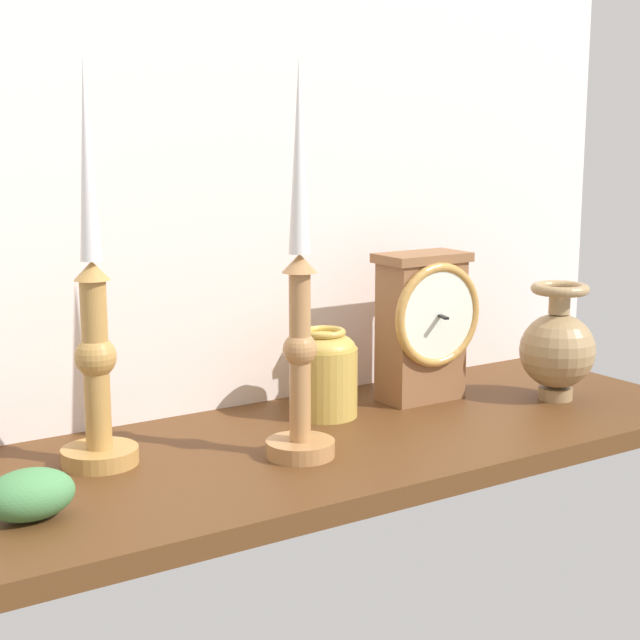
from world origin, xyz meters
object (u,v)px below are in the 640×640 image
at_px(mantel_clock, 424,324).
at_px(candlestick_tall_center, 300,320).
at_px(brass_vase_jar, 324,371).
at_px(candlestick_tall_left, 95,339).
at_px(brass_vase_bulbous, 557,347).

xyz_separation_m(mantel_clock, candlestick_tall_center, (-0.26, -0.11, 0.05)).
distance_m(mantel_clock, brass_vase_jar, 0.16).
bearing_deg(candlestick_tall_center, candlestick_tall_left, 153.83).
height_order(brass_vase_bulbous, brass_vase_jar, brass_vase_bulbous).
height_order(candlestick_tall_left, brass_vase_jar, candlestick_tall_left).
distance_m(mantel_clock, brass_vase_bulbous, 0.18).
bearing_deg(mantel_clock, candlestick_tall_left, -178.41).
bearing_deg(mantel_clock, brass_vase_bulbous, -31.71).
bearing_deg(brass_vase_bulbous, candlestick_tall_center, -177.96).
bearing_deg(candlestick_tall_left, candlestick_tall_center, -26.17).
relative_size(candlestick_tall_left, brass_vase_jar, 3.86).
bearing_deg(brass_vase_jar, mantel_clock, -3.77).
bearing_deg(brass_vase_bulbous, candlestick_tall_left, 172.39).
bearing_deg(mantel_clock, brass_vase_jar, 176.23).
distance_m(mantel_clock, candlestick_tall_center, 0.28).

